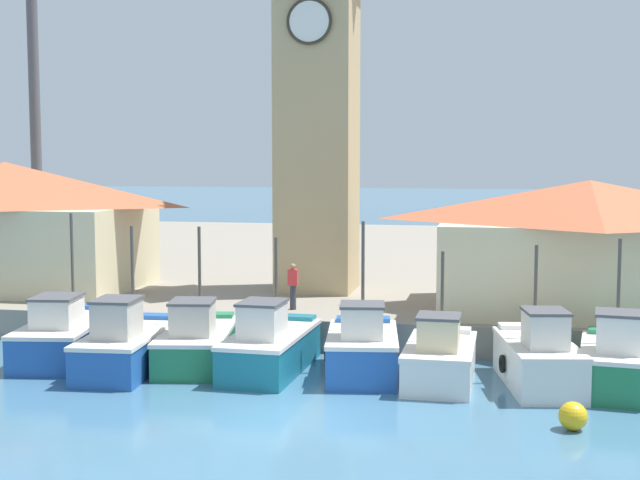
{
  "coord_description": "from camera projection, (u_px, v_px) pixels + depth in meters",
  "views": [
    {
      "loc": [
        4.89,
        -20.67,
        6.44
      ],
      "look_at": [
        -1.01,
        9.3,
        3.5
      ],
      "focal_mm": 50.0,
      "sensor_mm": 36.0,
      "label": 1
    }
  ],
  "objects": [
    {
      "name": "port_crane_near",
      "position": [
        36.0,
        91.0,
        46.02
      ],
      "size": [
        3.19,
        11.24,
        21.16
      ],
      "color": "#353539",
      "rests_on": "quay_wharf"
    },
    {
      "name": "fishing_boat_left_inner",
      "position": [
        197.0,
        342.0,
        27.27
      ],
      "size": [
        2.8,
        4.95,
        4.21
      ],
      "color": "#237A4C",
      "rests_on": "ground"
    },
    {
      "name": "mooring_buoy",
      "position": [
        573.0,
        416.0,
        20.82
      ],
      "size": [
        0.68,
        0.68,
        0.68
      ],
      "primitive_type": "sphere",
      "color": "gold",
      "rests_on": "ground"
    },
    {
      "name": "fishing_boat_far_left",
      "position": [
        67.0,
        335.0,
        28.06
      ],
      "size": [
        2.83,
        5.41,
        4.57
      ],
      "color": "#2356A8",
      "rests_on": "ground"
    },
    {
      "name": "warehouse_left",
      "position": [
        6.0,
        223.0,
        36.07
      ],
      "size": [
        11.09,
        6.7,
        5.1
      ],
      "color": "beige",
      "rests_on": "quay_wharf"
    },
    {
      "name": "quay_wharf",
      "position": [
        402.0,
        264.0,
        48.36
      ],
      "size": [
        120.0,
        40.0,
        1.04
      ],
      "primitive_type": "cube",
      "color": "gray",
      "rests_on": "ground"
    },
    {
      "name": "fishing_boat_right_inner",
      "position": [
        539.0,
        358.0,
        24.7
      ],
      "size": [
        2.54,
        4.57,
        3.91
      ],
      "color": "silver",
      "rests_on": "ground"
    },
    {
      "name": "fishing_boat_center",
      "position": [
        362.0,
        349.0,
        25.93
      ],
      "size": [
        2.55,
        4.31,
        4.49
      ],
      "color": "#2356A8",
      "rests_on": "ground"
    },
    {
      "name": "fishing_boat_right_outer",
      "position": [
        617.0,
        362.0,
        24.35
      ],
      "size": [
        2.37,
        4.3,
        4.12
      ],
      "color": "#237A4C",
      "rests_on": "ground"
    },
    {
      "name": "fishing_boat_left_outer",
      "position": [
        126.0,
        345.0,
        26.51
      ],
      "size": [
        2.27,
        4.99,
        4.29
      ],
      "color": "#2356A8",
      "rests_on": "ground"
    },
    {
      "name": "fishing_boat_mid_left",
      "position": [
        270.0,
        346.0,
        26.39
      ],
      "size": [
        2.16,
        4.94,
        3.96
      ],
      "color": "#196B7F",
      "rests_on": "ground"
    },
    {
      "name": "fishing_boat_mid_right",
      "position": [
        440.0,
        358.0,
        25.15
      ],
      "size": [
        2.04,
        4.14,
        3.68
      ],
      "color": "silver",
      "rests_on": "ground"
    },
    {
      "name": "clock_tower",
      "position": [
        317.0,
        91.0,
        34.85
      ],
      "size": [
        3.44,
        3.44,
        16.48
      ],
      "color": "tan",
      "rests_on": "quay_wharf"
    },
    {
      "name": "ground_plane",
      "position": [
        287.0,
        419.0,
        21.75
      ],
      "size": [
        300.0,
        300.0,
        0.0
      ],
      "primitive_type": "plane",
      "color": "teal"
    },
    {
      "name": "warehouse_right",
      "position": [
        588.0,
        245.0,
        30.6
      ],
      "size": [
        10.35,
        6.78,
        4.52
      ],
      "color": "beige",
      "rests_on": "quay_wharf"
    },
    {
      "name": "dock_worker_near_tower",
      "position": [
        293.0,
        286.0,
        31.01
      ],
      "size": [
        0.34,
        0.22,
        1.62
      ],
      "color": "#33333D",
      "rests_on": "quay_wharf"
    }
  ]
}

